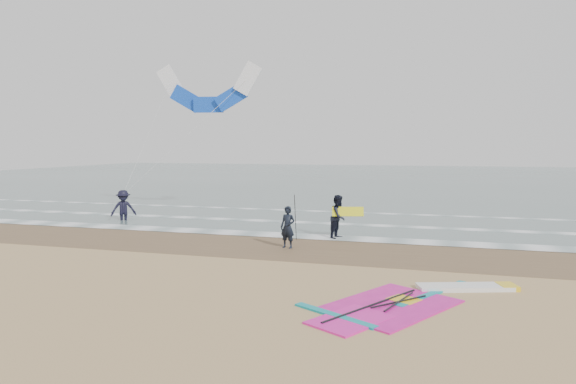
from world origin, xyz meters
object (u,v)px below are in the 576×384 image
(person_standing, at_px, (288,227))
(person_wading, at_px, (123,202))
(windsurf_rig, at_px, (413,300))
(surf_kite, at_px, (208,92))
(person_walking, at_px, (339,217))

(person_standing, height_order, person_wading, person_wading)
(windsurf_rig, distance_m, surf_kite, 20.11)
(person_walking, distance_m, person_wading, 11.67)
(person_standing, height_order, person_walking, person_walking)
(windsurf_rig, relative_size, person_standing, 3.41)
(windsurf_rig, distance_m, person_wading, 17.96)
(person_standing, relative_size, surf_kite, 0.22)
(person_standing, distance_m, surf_kite, 13.04)
(windsurf_rig, relative_size, person_wading, 2.81)
(person_standing, bearing_deg, person_wading, 168.08)
(person_wading, bearing_deg, windsurf_rig, -68.91)
(windsurf_rig, bearing_deg, person_standing, 131.08)
(person_standing, xyz_separation_m, surf_kite, (-7.30, 8.93, 6.09))
(windsurf_rig, height_order, surf_kite, surf_kite)
(person_standing, height_order, surf_kite, surf_kite)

